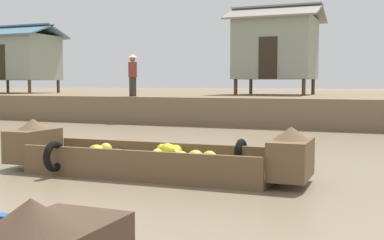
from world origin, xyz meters
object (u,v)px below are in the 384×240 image
at_px(banana_boat, 151,157).
at_px(stilt_house_mid_left, 276,47).
at_px(stilt_house_left, 17,57).
at_px(vendor_person, 133,73).

height_order(banana_boat, stilt_house_mid_left, stilt_house_mid_left).
relative_size(banana_boat, stilt_house_mid_left, 1.30).
distance_m(stilt_house_left, stilt_house_mid_left, 13.89).
relative_size(stilt_house_left, stilt_house_mid_left, 1.13).
bearing_deg(stilt_house_mid_left, banana_boat, -84.46).
bearing_deg(vendor_person, banana_boat, -59.20).
bearing_deg(stilt_house_left, stilt_house_mid_left, 4.77).
distance_m(stilt_house_mid_left, vendor_person, 7.00).
distance_m(stilt_house_left, vendor_person, 10.29).
xyz_separation_m(banana_boat, vendor_person, (-5.93, 9.95, 1.66)).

